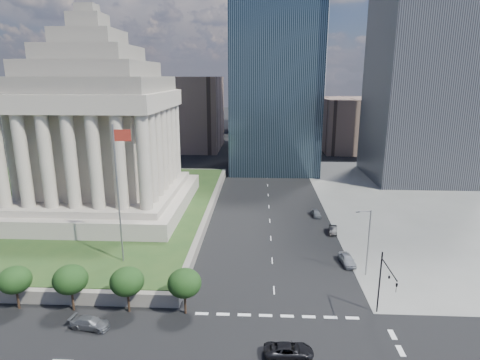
# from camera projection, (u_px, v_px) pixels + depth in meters

# --- Properties ---
(ground) EXTENTS (500.00, 500.00, 0.00)m
(ground) POSITION_uv_depth(u_px,v_px,m) (266.00, 165.00, 131.68)
(ground) COLOR black
(ground) RESTS_ON ground
(sidewalk_ne) EXTENTS (68.00, 90.00, 0.03)m
(sidewalk_ne) POSITION_uv_depth(u_px,v_px,m) (472.00, 204.00, 90.75)
(sidewalk_ne) COLOR slate
(sidewalk_ne) RESTS_ON ground
(plaza_terrace) EXTENTS (66.00, 70.00, 1.80)m
(plaza_terrace) POSITION_uv_depth(u_px,v_px,m) (58.00, 208.00, 85.33)
(plaza_terrace) COLOR slate
(plaza_terrace) RESTS_ON ground
(plaza_lawn) EXTENTS (64.00, 68.00, 0.10)m
(plaza_lawn) POSITION_uv_depth(u_px,v_px,m) (58.00, 204.00, 85.09)
(plaza_lawn) COLOR #1F3B18
(plaza_lawn) RESTS_ON plaza_terrace
(war_memorial) EXTENTS (34.00, 34.00, 39.00)m
(war_memorial) POSITION_uv_depth(u_px,v_px,m) (96.00, 112.00, 77.71)
(war_memorial) COLOR #A5998A
(war_memorial) RESTS_ON plaza_lawn
(flagpole) EXTENTS (2.52, 0.24, 20.00)m
(flagpole) POSITION_uv_depth(u_px,v_px,m) (119.00, 187.00, 55.99)
(flagpole) COLOR slate
(flagpole) RESTS_ON plaza_lawn
(midrise_glass) EXTENTS (26.00, 26.00, 60.00)m
(midrise_glass) POSITION_uv_depth(u_px,v_px,m) (275.00, 70.00, 119.21)
(midrise_glass) COLOR black
(midrise_glass) RESTS_ON ground
(building_filler_ne) EXTENTS (20.00, 30.00, 20.00)m
(building_filler_ne) POSITION_uv_depth(u_px,v_px,m) (348.00, 124.00, 156.60)
(building_filler_ne) COLOR brown
(building_filler_ne) RESTS_ON ground
(building_filler_nw) EXTENTS (24.00, 30.00, 28.00)m
(building_filler_nw) POSITION_uv_depth(u_px,v_px,m) (190.00, 113.00, 158.64)
(building_filler_nw) COLOR brown
(building_filler_nw) RESTS_ON ground
(traffic_signal_ne) EXTENTS (0.30, 5.74, 8.00)m
(traffic_signal_ne) POSITION_uv_depth(u_px,v_px,m) (385.00, 280.00, 46.32)
(traffic_signal_ne) COLOR black
(traffic_signal_ne) RESTS_ON ground
(street_lamp_north) EXTENTS (2.13, 0.22, 10.00)m
(street_lamp_north) POSITION_uv_depth(u_px,v_px,m) (367.00, 239.00, 57.10)
(street_lamp_north) COLOR slate
(street_lamp_north) RESTS_ON ground
(pickup_truck) EXTENTS (5.28, 2.68, 1.43)m
(pickup_truck) POSITION_uv_depth(u_px,v_px,m) (289.00, 351.00, 41.30)
(pickup_truck) COLOR black
(pickup_truck) RESTS_ON ground
(suv_grey) EXTENTS (2.59, 4.91, 1.36)m
(suv_grey) POSITION_uv_depth(u_px,v_px,m) (90.00, 323.00, 46.02)
(suv_grey) COLOR #4D4F53
(suv_grey) RESTS_ON ground
(parked_sedan_near) EXTENTS (4.80, 2.33, 1.58)m
(parked_sedan_near) POSITION_uv_depth(u_px,v_px,m) (347.00, 259.00, 61.71)
(parked_sedan_near) COLOR #92959A
(parked_sedan_near) RESTS_ON ground
(parked_sedan_mid) EXTENTS (1.90, 4.11, 1.30)m
(parked_sedan_mid) POSITION_uv_depth(u_px,v_px,m) (333.00, 230.00, 73.91)
(parked_sedan_mid) COLOR black
(parked_sedan_mid) RESTS_ON ground
(parked_sedan_far) EXTENTS (4.04, 1.89, 1.34)m
(parked_sedan_far) POSITION_uv_depth(u_px,v_px,m) (316.00, 213.00, 82.92)
(parked_sedan_far) COLOR slate
(parked_sedan_far) RESTS_ON ground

